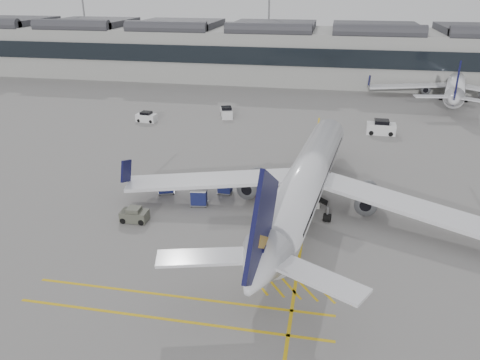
% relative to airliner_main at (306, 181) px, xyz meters
% --- Properties ---
extents(ground, '(220.00, 220.00, 0.00)m').
position_rel_airliner_main_xyz_m(ground, '(-9.80, -5.75, -3.11)').
color(ground, gray).
rests_on(ground, ground).
extents(terminal, '(200.00, 20.45, 12.40)m').
position_rel_airliner_main_xyz_m(terminal, '(-9.80, 66.18, 3.03)').
color(terminal, '#9E9E99').
rests_on(terminal, ground).
extents(light_masts, '(113.00, 0.60, 25.45)m').
position_rel_airliner_main_xyz_m(light_masts, '(-11.47, 80.25, 11.38)').
color(light_masts, slate).
rests_on(light_masts, ground).
extents(apron_markings, '(0.25, 60.00, 0.01)m').
position_rel_airliner_main_xyz_m(apron_markings, '(0.20, 4.25, -3.11)').
color(apron_markings, gold).
rests_on(apron_markings, ground).
extents(airliner_main, '(36.19, 39.75, 10.59)m').
position_rel_airliner_main_xyz_m(airliner_main, '(0.00, 0.00, 0.00)').
color(airliner_main, white).
rests_on(airliner_main, ground).
extents(airliner_far, '(31.18, 34.45, 9.31)m').
position_rel_airliner_main_xyz_m(airliner_far, '(24.90, 52.46, -0.38)').
color(airliner_far, white).
rests_on(airliner_far, ground).
extents(belt_loader, '(4.19, 1.73, 1.68)m').
position_rel_airliner_main_xyz_m(belt_loader, '(-0.21, 1.21, -2.62)').
color(belt_loader, beige).
rests_on(belt_loader, ground).
extents(baggage_cart_a, '(1.87, 1.61, 1.78)m').
position_rel_airliner_main_xyz_m(baggage_cart_a, '(-10.52, -1.04, -2.16)').
color(baggage_cart_a, gray).
rests_on(baggage_cart_a, ground).
extents(baggage_cart_b, '(1.87, 1.56, 1.92)m').
position_rel_airliner_main_xyz_m(baggage_cart_b, '(-4.29, 3.21, -2.08)').
color(baggage_cart_b, gray).
rests_on(baggage_cart_b, ground).
extents(baggage_cart_c, '(1.57, 1.32, 1.59)m').
position_rel_airliner_main_xyz_m(baggage_cart_c, '(-8.57, 2.25, -2.26)').
color(baggage_cart_c, gray).
rests_on(baggage_cart_c, ground).
extents(baggage_cart_d, '(2.14, 1.98, 1.82)m').
position_rel_airliner_main_xyz_m(baggage_cart_d, '(-14.79, 1.10, -2.14)').
color(baggage_cart_d, gray).
rests_on(baggage_cart_d, ground).
extents(ramp_agent_a, '(0.83, 0.87, 2.00)m').
position_rel_airliner_main_xyz_m(ramp_agent_a, '(-3.73, 2.28, -2.11)').
color(ramp_agent_a, orange).
rests_on(ramp_agent_a, ground).
extents(ramp_agent_b, '(0.97, 0.80, 1.83)m').
position_rel_airliner_main_xyz_m(ramp_agent_b, '(-5.05, 1.92, -2.20)').
color(ramp_agent_b, '#F84F0D').
rests_on(ramp_agent_b, ground).
extents(pushback_tug, '(2.52, 1.58, 1.40)m').
position_rel_airliner_main_xyz_m(pushback_tug, '(-15.58, -5.50, -2.49)').
color(pushback_tug, '#515346').
rests_on(pushback_tug, ground).
extents(safety_cone_nose, '(0.36, 0.36, 0.51)m').
position_rel_airliner_main_xyz_m(safety_cone_nose, '(2.18, 19.01, -2.86)').
color(safety_cone_nose, '#F24C0A').
rests_on(safety_cone_nose, ground).
extents(safety_cone_engine, '(0.40, 0.40, 0.56)m').
position_rel_airliner_main_xyz_m(safety_cone_engine, '(7.21, 3.06, -2.83)').
color(safety_cone_engine, '#F24C0A').
rests_on(safety_cone_engine, ground).
extents(service_van_left, '(3.31, 1.88, 1.63)m').
position_rel_airliner_main_xyz_m(service_van_left, '(-27.05, 26.72, -2.38)').
color(service_van_left, silver).
rests_on(service_van_left, ground).
extents(service_van_mid, '(2.72, 3.83, 1.78)m').
position_rel_airliner_main_xyz_m(service_van_mid, '(-14.98, 31.68, -2.32)').
color(service_van_mid, silver).
rests_on(service_van_mid, ground).
extents(service_van_right, '(4.18, 2.16, 2.12)m').
position_rel_airliner_main_xyz_m(service_van_right, '(9.43, 27.13, -2.16)').
color(service_van_right, silver).
rests_on(service_van_right, ground).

